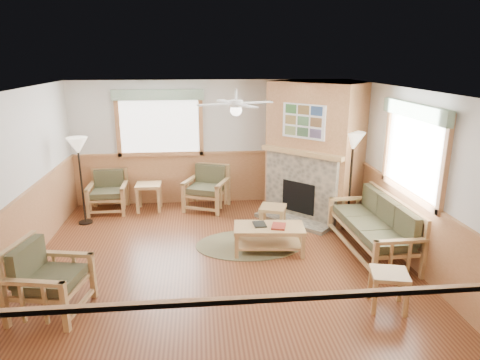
{
  "coord_description": "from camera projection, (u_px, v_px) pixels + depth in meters",
  "views": [
    {
      "loc": [
        -0.28,
        -6.23,
        3.17
      ],
      "look_at": [
        0.4,
        0.7,
        1.15
      ],
      "focal_mm": 32.0,
      "sensor_mm": 36.0,
      "label": 1
    }
  ],
  "objects": [
    {
      "name": "floor",
      "position": [
        220.0,
        262.0,
        6.87
      ],
      "size": [
        6.0,
        6.0,
        0.01
      ],
      "primitive_type": "cube",
      "color": "brown",
      "rests_on": "ground"
    },
    {
      "name": "ceiling",
      "position": [
        217.0,
        90.0,
        6.12
      ],
      "size": [
        6.0,
        6.0,
        0.01
      ],
      "primitive_type": "cube",
      "color": "white",
      "rests_on": "floor"
    },
    {
      "name": "wall_back",
      "position": [
        212.0,
        143.0,
        9.36
      ],
      "size": [
        6.0,
        0.02,
        2.7
      ],
      "primitive_type": "cube",
      "color": "silver",
      "rests_on": "floor"
    },
    {
      "name": "wall_front",
      "position": [
        236.0,
        279.0,
        3.63
      ],
      "size": [
        6.0,
        0.02,
        2.7
      ],
      "primitive_type": "cube",
      "color": "silver",
      "rests_on": "floor"
    },
    {
      "name": "wall_left",
      "position": [
        12.0,
        186.0,
        6.21
      ],
      "size": [
        0.02,
        6.0,
        2.7
      ],
      "primitive_type": "cube",
      "color": "silver",
      "rests_on": "floor"
    },
    {
      "name": "wall_right",
      "position": [
        407.0,
        176.0,
        6.77
      ],
      "size": [
        0.02,
        6.0,
        2.7
      ],
      "primitive_type": "cube",
      "color": "silver",
      "rests_on": "floor"
    },
    {
      "name": "wainscot",
      "position": [
        219.0,
        230.0,
        6.72
      ],
      "size": [
        6.0,
        6.0,
        1.1
      ],
      "primitive_type": null,
      "color": "#AD7346",
      "rests_on": "floor"
    },
    {
      "name": "fireplace",
      "position": [
        315.0,
        150.0,
        8.65
      ],
      "size": [
        3.11,
        3.11,
        2.7
      ],
      "primitive_type": null,
      "rotation": [
        0.0,
        0.0,
        -0.79
      ],
      "color": "#AD7346",
      "rests_on": "floor"
    },
    {
      "name": "window_back",
      "position": [
        158.0,
        88.0,
        8.89
      ],
      "size": [
        1.9,
        0.16,
        1.5
      ],
      "primitive_type": null,
      "color": "white",
      "rests_on": "wall_back"
    },
    {
      "name": "window_right",
      "position": [
        420.0,
        102.0,
        6.25
      ],
      "size": [
        0.16,
        1.9,
        1.5
      ],
      "primitive_type": null,
      "color": "white",
      "rests_on": "wall_right"
    },
    {
      "name": "ceiling_fan",
      "position": [
        236.0,
        91.0,
        6.44
      ],
      "size": [
        1.59,
        1.59,
        0.36
      ],
      "primitive_type": null,
      "rotation": [
        0.0,
        0.0,
        0.35
      ],
      "color": "white",
      "rests_on": "ceiling"
    },
    {
      "name": "sofa",
      "position": [
        372.0,
        226.0,
        7.09
      ],
      "size": [
        2.04,
        0.89,
        0.93
      ],
      "primitive_type": null,
      "rotation": [
        0.0,
        0.0,
        -1.54
      ],
      "color": "tan",
      "rests_on": "floor"
    },
    {
      "name": "armchair_back_left",
      "position": [
        108.0,
        192.0,
        8.98
      ],
      "size": [
        0.77,
        0.77,
        0.85
      ],
      "primitive_type": null,
      "rotation": [
        0.0,
        0.0,
        0.02
      ],
      "color": "tan",
      "rests_on": "floor"
    },
    {
      "name": "armchair_back_right",
      "position": [
        206.0,
        188.0,
        9.14
      ],
      "size": [
        1.07,
        1.07,
        0.92
      ],
      "primitive_type": null,
      "rotation": [
        0.0,
        0.0,
        -0.38
      ],
      "color": "tan",
      "rests_on": "floor"
    },
    {
      "name": "armchair_left",
      "position": [
        50.0,
        279.0,
        5.4
      ],
      "size": [
        0.98,
        0.98,
        0.94
      ],
      "primitive_type": null,
      "rotation": [
        0.0,
        0.0,
        1.37
      ],
      "color": "tan",
      "rests_on": "floor"
    },
    {
      "name": "coffee_table",
      "position": [
        269.0,
        239.0,
        7.14
      ],
      "size": [
        1.21,
        0.69,
        0.46
      ],
      "primitive_type": null,
      "rotation": [
        0.0,
        0.0,
        -0.1
      ],
      "color": "tan",
      "rests_on": "floor"
    },
    {
      "name": "end_table_chairs",
      "position": [
        149.0,
        197.0,
        9.1
      ],
      "size": [
        0.52,
        0.5,
        0.58
      ],
      "primitive_type": null,
      "rotation": [
        0.0,
        0.0,
        0.01
      ],
      "color": "tan",
      "rests_on": "floor"
    },
    {
      "name": "end_table_sofa",
      "position": [
        388.0,
        290.0,
        5.54
      ],
      "size": [
        0.55,
        0.54,
        0.51
      ],
      "primitive_type": null,
      "rotation": [
        0.0,
        0.0,
        -0.24
      ],
      "color": "tan",
      "rests_on": "floor"
    },
    {
      "name": "footstool",
      "position": [
        273.0,
        217.0,
        8.22
      ],
      "size": [
        0.6,
        0.6,
        0.41
      ],
      "primitive_type": null,
      "rotation": [
        0.0,
        0.0,
        -0.33
      ],
      "color": "tan",
      "rests_on": "floor"
    },
    {
      "name": "braided_rug",
      "position": [
        250.0,
        244.0,
        7.47
      ],
      "size": [
        2.27,
        2.27,
        0.01
      ],
      "primitive_type": "cylinder",
      "rotation": [
        0.0,
        0.0,
        -0.24
      ],
      "color": "brown",
      "rests_on": "floor"
    },
    {
      "name": "floor_lamp_left",
      "position": [
        81.0,
        181.0,
        8.21
      ],
      "size": [
        0.46,
        0.46,
        1.72
      ],
      "primitive_type": null,
      "rotation": [
        0.0,
        0.0,
        -0.19
      ],
      "color": "black",
      "rests_on": "floor"
    },
    {
      "name": "floor_lamp_right",
      "position": [
        351.0,
        180.0,
        8.05
      ],
      "size": [
        0.49,
        0.49,
        1.85
      ],
      "primitive_type": null,
      "rotation": [
        0.0,
        0.0,
        -0.18
      ],
      "color": "black",
      "rests_on": "floor"
    },
    {
      "name": "book_red",
      "position": [
        279.0,
        225.0,
        7.03
      ],
      "size": [
        0.29,
        0.35,
        0.03
      ],
      "primitive_type": "cube",
      "rotation": [
        0.0,
        0.0,
        -0.28
      ],
      "color": "maroon",
      "rests_on": "coffee_table"
    },
    {
      "name": "book_dark",
      "position": [
        260.0,
        224.0,
        7.12
      ],
      "size": [
        0.21,
        0.28,
        0.03
      ],
      "primitive_type": "cube",
      "rotation": [
        0.0,
        0.0,
        0.05
      ],
      "color": "black",
      "rests_on": "coffee_table"
    }
  ]
}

